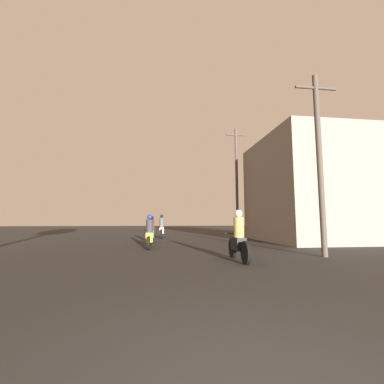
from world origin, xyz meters
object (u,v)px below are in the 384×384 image
at_px(motorcycle_black, 239,240).
at_px(motorcycle_green, 151,232).
at_px(utility_pole_near, 319,158).
at_px(motorcycle_yellow, 149,235).
at_px(utility_pole_far, 237,180).
at_px(building_right_near, 305,190).
at_px(motorcycle_white, 162,229).

bearing_deg(motorcycle_black, motorcycle_green, 112.18).
bearing_deg(utility_pole_near, motorcycle_green, 132.82).
xyz_separation_m(motorcycle_yellow, utility_pole_far, (6.16, 6.37, 3.67)).
distance_m(motorcycle_black, motorcycle_yellow, 5.02).
height_order(motorcycle_green, utility_pole_near, utility_pole_near).
relative_size(motorcycle_black, motorcycle_yellow, 1.00).
bearing_deg(building_right_near, motorcycle_black, -133.32).
bearing_deg(motorcycle_green, utility_pole_near, -47.67).
distance_m(utility_pole_near, utility_pole_far, 10.01).
height_order(motorcycle_white, utility_pole_far, utility_pole_far).
relative_size(motorcycle_white, utility_pole_far, 0.26).
bearing_deg(motorcycle_white, utility_pole_near, -56.83).
bearing_deg(motorcycle_yellow, utility_pole_near, -37.64).
bearing_deg(building_right_near, utility_pole_near, -117.42).
xyz_separation_m(motorcycle_yellow, utility_pole_near, (6.14, -3.61, 2.88)).
bearing_deg(motorcycle_green, utility_pole_far, 28.10).
distance_m(motorcycle_black, motorcycle_white, 11.22).
xyz_separation_m(motorcycle_white, utility_pole_far, (5.54, -0.52, 3.62)).
height_order(motorcycle_yellow, motorcycle_green, motorcycle_yellow).
relative_size(building_right_near, utility_pole_near, 1.09).
bearing_deg(motorcycle_black, utility_pole_far, 72.70).
height_order(motorcycle_black, motorcycle_yellow, motorcycle_black).
height_order(motorcycle_white, building_right_near, building_right_near).
height_order(motorcycle_black, motorcycle_green, motorcycle_black).
distance_m(motorcycle_white, utility_pole_far, 6.64).
relative_size(motorcycle_green, utility_pole_far, 0.25).
xyz_separation_m(motorcycle_white, building_right_near, (8.91, -3.96, 2.52)).
bearing_deg(building_right_near, motorcycle_yellow, -162.91).
distance_m(building_right_near, utility_pole_far, 4.94).
height_order(motorcycle_yellow, motorcycle_white, motorcycle_white).
distance_m(motorcycle_green, building_right_near, 9.87).
height_order(utility_pole_near, utility_pole_far, utility_pole_far).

